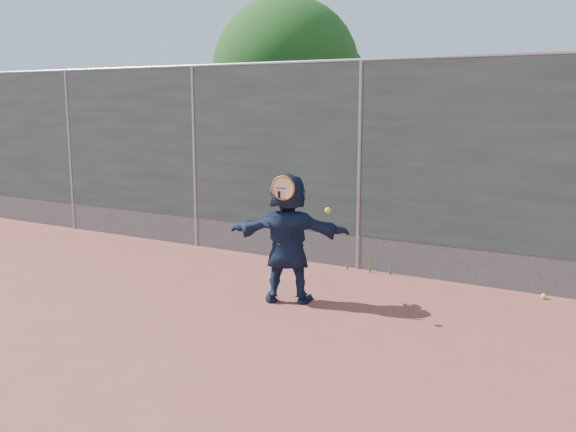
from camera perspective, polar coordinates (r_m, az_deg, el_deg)
The scene contains 7 objects.
ground at distance 6.66m, azimuth -6.54°, elevation -11.29°, with size 80.00×80.00×0.00m, color #9E4C42.
player at distance 7.79m, azimuth 0.00°, elevation -1.93°, with size 1.48×0.47×1.60m, color #16243D.
ball_ground at distance 8.66m, azimuth 21.77°, elevation -6.65°, with size 0.07×0.07×0.07m, color #B8E833.
fence at distance 9.28m, azimuth 6.38°, elevation 4.85°, with size 20.00×0.06×3.03m.
swing_action at distance 7.46m, azimuth -0.07°, elevation 2.18°, with size 0.78×0.14×0.51m.
tree_left at distance 13.26m, azimuth 0.52°, elevation 12.35°, with size 3.15×3.00×4.53m.
weed_clump at distance 9.30m, azimuth 7.57°, elevation -4.23°, with size 0.68×0.07×0.30m.
Camera 1 is at (3.76, -4.94, 2.43)m, focal length 40.00 mm.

